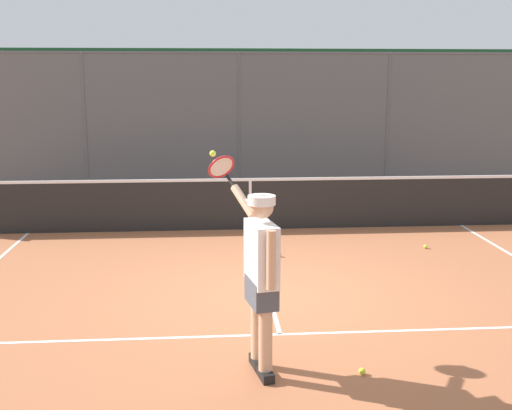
{
  "coord_description": "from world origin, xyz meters",
  "views": [
    {
      "loc": [
        0.76,
        7.78,
        2.79
      ],
      "look_at": [
        0.11,
        -0.68,
        1.05
      ],
      "focal_mm": 44.17,
      "sensor_mm": 36.0,
      "label": 1
    }
  ],
  "objects_px": {
    "tennis_player": "(260,269)",
    "tennis_ball_by_sideline": "(280,255)",
    "tennis_ball_near_net": "(426,247)",
    "tennis_ball_near_baseline": "(362,371)"
  },
  "relations": [
    {
      "from": "tennis_player",
      "to": "tennis_ball_by_sideline",
      "type": "height_order",
      "value": "tennis_player"
    },
    {
      "from": "tennis_ball_near_baseline",
      "to": "tennis_ball_by_sideline",
      "type": "bearing_deg",
      "value": -85.29
    },
    {
      "from": "tennis_player",
      "to": "tennis_ball_near_net",
      "type": "bearing_deg",
      "value": -47.71
    },
    {
      "from": "tennis_ball_by_sideline",
      "to": "tennis_ball_near_net",
      "type": "bearing_deg",
      "value": -173.06
    },
    {
      "from": "tennis_ball_by_sideline",
      "to": "tennis_ball_near_baseline",
      "type": "height_order",
      "value": "same"
    },
    {
      "from": "tennis_player",
      "to": "tennis_ball_by_sideline",
      "type": "relative_size",
      "value": 30.75
    },
    {
      "from": "tennis_player",
      "to": "tennis_ball_near_net",
      "type": "relative_size",
      "value": 30.75
    },
    {
      "from": "tennis_player",
      "to": "tennis_ball_near_baseline",
      "type": "height_order",
      "value": "tennis_player"
    },
    {
      "from": "tennis_ball_by_sideline",
      "to": "tennis_ball_near_baseline",
      "type": "relative_size",
      "value": 1.0
    },
    {
      "from": "tennis_player",
      "to": "tennis_ball_near_baseline",
      "type": "distance_m",
      "value": 1.39
    }
  ]
}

